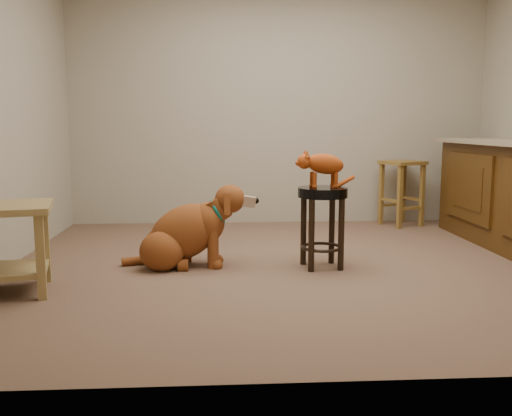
{
  "coord_description": "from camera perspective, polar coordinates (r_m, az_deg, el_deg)",
  "views": [
    {
      "loc": [
        -0.65,
        -4.23,
        1.06
      ],
      "look_at": [
        -0.38,
        -0.01,
        0.45
      ],
      "focal_mm": 40.0,
      "sensor_mm": 36.0,
      "label": 1
    }
  ],
  "objects": [
    {
      "name": "wood_stool",
      "position": [
        6.28,
        14.35,
        1.55
      ],
      "size": [
        0.49,
        0.49,
        0.69
      ],
      "rotation": [
        0.0,
        0.0,
        0.4
      ],
      "color": "brown",
      "rests_on": "ground"
    },
    {
      "name": "room_shell",
      "position": [
        4.32,
        5.24,
        16.37
      ],
      "size": [
        4.54,
        4.04,
        2.62
      ],
      "color": "#A39983",
      "rests_on": "ground"
    },
    {
      "name": "floor",
      "position": [
        4.41,
        4.95,
        -5.74
      ],
      "size": [
        4.5,
        4.0,
        0.01
      ],
      "primitive_type": "cube",
      "color": "brown",
      "rests_on": "ground"
    },
    {
      "name": "golden_retriever",
      "position": [
        4.36,
        -7.03,
        -2.58
      ],
      "size": [
        1.05,
        0.52,
        0.67
      ],
      "rotation": [
        0.0,
        0.0,
        -0.03
      ],
      "color": "brown",
      "rests_on": "ground"
    },
    {
      "name": "tabby_kitten",
      "position": [
        4.24,
        6.57,
        4.29
      ],
      "size": [
        0.48,
        0.22,
        0.31
      ],
      "rotation": [
        0.0,
        0.0,
        0.11
      ],
      "color": "#9B390F",
      "rests_on": "padded_stool"
    },
    {
      "name": "padded_stool",
      "position": [
        4.28,
        6.65,
        -0.29
      ],
      "size": [
        0.37,
        0.37,
        0.61
      ],
      "rotation": [
        0.0,
        0.0,
        0.11
      ],
      "color": "black",
      "rests_on": "ground"
    },
    {
      "name": "side_table",
      "position": [
        3.94,
        -23.68,
        -2.5
      ],
      "size": [
        0.66,
        0.66,
        0.57
      ],
      "rotation": [
        0.0,
        0.0,
        0.22
      ],
      "color": "olive",
      "rests_on": "ground"
    }
  ]
}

